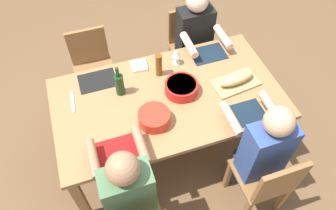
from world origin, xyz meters
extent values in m
plane|color=brown|center=(0.00, 0.00, 0.00)|extent=(8.00, 8.00, 0.00)
cube|color=#9E7044|center=(0.00, 0.00, 0.72)|extent=(1.90, 1.06, 0.04)
cube|color=#9E7044|center=(-0.89, -0.47, 0.35)|extent=(0.07, 0.07, 0.70)
cube|color=#9E7044|center=(0.89, -0.47, 0.35)|extent=(0.07, 0.07, 0.70)
cube|color=#9E7044|center=(-0.89, 0.47, 0.35)|extent=(0.07, 0.07, 0.70)
cube|color=#9E7044|center=(0.89, 0.47, 0.35)|extent=(0.07, 0.07, 0.70)
cube|color=olive|center=(-0.52, -0.77, 0.44)|extent=(0.40, 0.40, 0.03)
cube|color=olive|center=(-0.52, -0.95, 0.65)|extent=(0.38, 0.04, 0.40)
cube|color=olive|center=(-0.69, -0.60, 0.21)|extent=(0.04, 0.04, 0.42)
cube|color=olive|center=(-0.35, -0.60, 0.21)|extent=(0.04, 0.04, 0.42)
cube|color=olive|center=(-0.69, -0.94, 0.21)|extent=(0.04, 0.04, 0.42)
cube|color=olive|center=(-0.35, -0.94, 0.21)|extent=(0.04, 0.04, 0.42)
cylinder|color=#2D2D38|center=(-0.60, -0.55, 0.23)|extent=(0.11, 0.11, 0.45)
cylinder|color=#2D2D38|center=(-0.44, -0.55, 0.23)|extent=(0.11, 0.11, 0.45)
cube|color=black|center=(-0.52, -0.71, 0.73)|extent=(0.34, 0.20, 0.55)
cylinder|color=beige|center=(-0.69, -0.44, 0.85)|extent=(0.07, 0.30, 0.07)
cylinder|color=beige|center=(-0.35, -0.44, 0.85)|extent=(0.07, 0.30, 0.07)
sphere|color=beige|center=(-0.52, -0.71, 1.09)|extent=(0.21, 0.21, 0.21)
cube|color=olive|center=(-0.52, 0.77, 0.44)|extent=(0.40, 0.40, 0.03)
cube|color=olive|center=(-0.52, 0.95, 0.65)|extent=(0.38, 0.04, 0.40)
cube|color=olive|center=(-0.35, 0.60, 0.21)|extent=(0.04, 0.04, 0.42)
cube|color=olive|center=(-0.69, 0.60, 0.21)|extent=(0.04, 0.04, 0.42)
cube|color=olive|center=(-0.69, 0.94, 0.21)|extent=(0.04, 0.04, 0.42)
cylinder|color=#2D2D38|center=(-0.44, 0.55, 0.23)|extent=(0.11, 0.11, 0.45)
cylinder|color=#2D2D38|center=(-0.60, 0.55, 0.23)|extent=(0.11, 0.11, 0.45)
cube|color=#334C8C|center=(-0.52, 0.71, 0.73)|extent=(0.34, 0.20, 0.55)
cylinder|color=tan|center=(-0.35, 0.44, 0.85)|extent=(0.07, 0.30, 0.07)
cylinder|color=tan|center=(-0.69, 0.44, 0.85)|extent=(0.07, 0.30, 0.07)
sphere|color=tan|center=(-0.52, 0.71, 1.09)|extent=(0.21, 0.21, 0.21)
cube|color=olive|center=(0.35, 0.60, 0.21)|extent=(0.04, 0.04, 0.42)
cylinder|color=#2D2D38|center=(0.60, 0.55, 0.23)|extent=(0.11, 0.11, 0.45)
cylinder|color=#2D2D38|center=(0.44, 0.55, 0.23)|extent=(0.11, 0.11, 0.45)
cube|color=#4C724C|center=(0.52, 0.71, 0.73)|extent=(0.34, 0.20, 0.55)
cylinder|color=#9E7251|center=(0.69, 0.44, 0.85)|extent=(0.07, 0.30, 0.07)
cylinder|color=#9E7251|center=(0.35, 0.44, 0.85)|extent=(0.07, 0.30, 0.07)
sphere|color=#9E7251|center=(0.52, 0.71, 1.09)|extent=(0.21, 0.21, 0.21)
cube|color=olive|center=(0.52, -0.77, 0.44)|extent=(0.40, 0.40, 0.03)
cube|color=olive|center=(0.52, -0.95, 0.65)|extent=(0.38, 0.04, 0.40)
cube|color=olive|center=(0.35, -0.60, 0.21)|extent=(0.04, 0.04, 0.42)
cube|color=olive|center=(0.69, -0.60, 0.21)|extent=(0.04, 0.04, 0.42)
cube|color=olive|center=(0.35, -0.94, 0.21)|extent=(0.04, 0.04, 0.42)
cube|color=olive|center=(0.69, -0.94, 0.21)|extent=(0.04, 0.04, 0.42)
cylinder|color=red|center=(0.18, 0.21, 0.79)|extent=(0.25, 0.25, 0.10)
cylinder|color=orange|center=(0.18, 0.21, 0.83)|extent=(0.22, 0.22, 0.04)
cylinder|color=red|center=(-0.12, -0.02, 0.79)|extent=(0.28, 0.28, 0.10)
cylinder|color=beige|center=(-0.12, -0.02, 0.82)|extent=(0.24, 0.24, 0.03)
cube|color=tan|center=(-0.59, 0.05, 0.75)|extent=(0.42, 0.27, 0.02)
ellipsoid|color=tan|center=(-0.59, 0.05, 0.81)|extent=(0.33, 0.15, 0.09)
cylinder|color=#193819|center=(0.36, -0.17, 0.84)|extent=(0.08, 0.08, 0.20)
cylinder|color=#193819|center=(0.36, -0.17, 0.98)|extent=(0.03, 0.03, 0.09)
cylinder|color=brown|center=(-0.01, -0.27, 0.85)|extent=(0.06, 0.06, 0.22)
cylinder|color=silver|center=(-0.20, -0.35, 0.74)|extent=(0.07, 0.07, 0.01)
cylinder|color=silver|center=(-0.20, -0.35, 0.78)|extent=(0.01, 0.01, 0.07)
cone|color=silver|center=(-0.20, -0.35, 0.86)|extent=(0.08, 0.08, 0.08)
cube|color=#142333|center=(-0.52, -0.37, 0.74)|extent=(0.32, 0.23, 0.01)
cube|color=#142333|center=(-0.52, 0.37, 0.74)|extent=(0.32, 0.23, 0.01)
cube|color=maroon|center=(0.52, 0.37, 0.74)|extent=(0.32, 0.23, 0.01)
cube|color=black|center=(0.52, -0.37, 0.74)|extent=(0.32, 0.23, 0.01)
cube|color=silver|center=(0.76, -0.20, 0.74)|extent=(0.04, 0.23, 0.01)
cube|color=white|center=(0.13, -0.41, 0.75)|extent=(0.15, 0.15, 0.02)
camera|label=1|loc=(0.55, 1.60, 2.79)|focal=34.14mm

